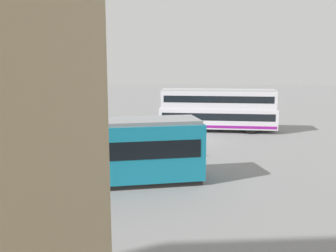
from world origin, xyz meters
name	(u,v)px	position (x,y,z in m)	size (l,w,h in m)	color
ground_plane	(192,139)	(0.00, 0.00, 0.00)	(160.00, 160.00, 0.00)	gray
double_decker_bus	(218,110)	(-2.67, -3.86, 1.97)	(10.79, 4.08, 3.84)	silver
tram_yellow	(63,153)	(7.52, 11.60, 1.72)	(14.39, 4.93, 3.32)	teal
pedestrian_near_railing	(156,144)	(2.88, 6.47, 1.03)	(0.36, 0.33, 1.78)	black
pedestrian_railing	(132,148)	(4.43, 6.41, 0.74)	(7.90, 0.90, 1.08)	gray
info_sign	(61,138)	(8.76, 7.09, 1.59)	(0.98, 0.13, 2.33)	slate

